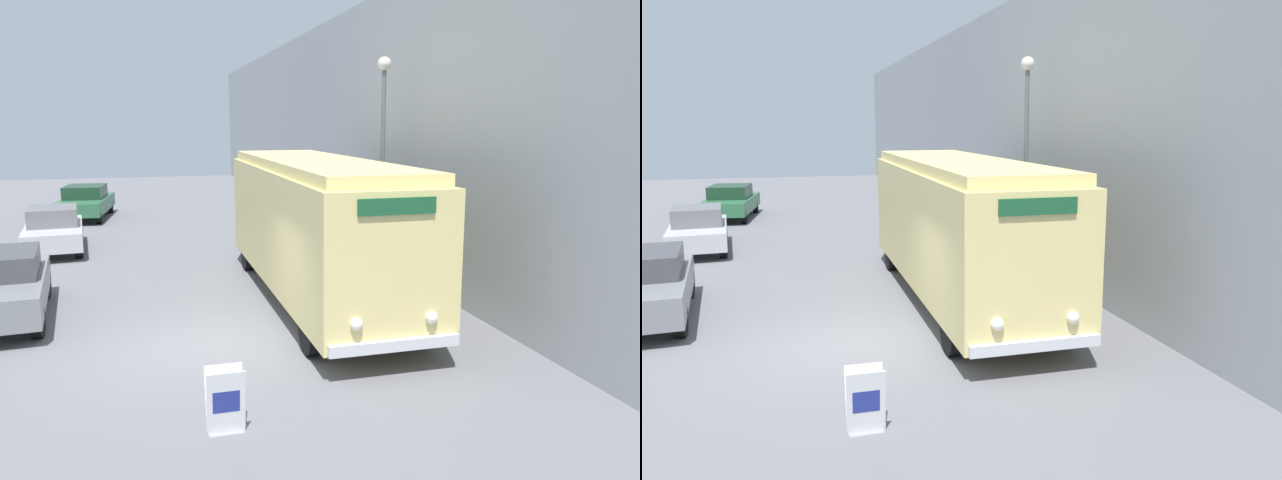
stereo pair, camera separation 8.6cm
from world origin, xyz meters
TOP-DOWN VIEW (x-y plane):
  - ground_plane at (0.00, 0.00)m, footprint 80.00×80.00m
  - building_wall_right at (6.25, 10.00)m, footprint 0.30×60.00m
  - vintage_bus at (3.02, 2.64)m, footprint 2.49×10.10m
  - sign_board at (-0.01, -3.52)m, footprint 0.54×0.36m
  - streetlamp at (5.32, 4.14)m, footprint 0.36×0.36m
  - parked_car_near at (-4.07, 2.97)m, footprint 2.18×4.63m
  - parked_car_mid at (-3.95, 10.71)m, footprint 2.19×4.54m
  - parked_car_far at (-3.52, 18.18)m, footprint 2.38×4.89m

SIDE VIEW (x-z plane):
  - ground_plane at x=0.00m, z-range 0.00..0.00m
  - sign_board at x=-0.01m, z-range -0.02..0.94m
  - parked_car_mid at x=-3.95m, z-range 0.00..1.50m
  - parked_car_far at x=-3.52m, z-range 0.03..1.52m
  - parked_car_near at x=-4.07m, z-range 0.02..1.55m
  - vintage_bus at x=3.02m, z-range 0.20..3.65m
  - streetlamp at x=5.32m, z-range 0.93..6.94m
  - building_wall_right at x=6.25m, z-range 0.00..8.10m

